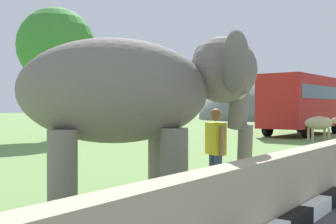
{
  "coord_description": "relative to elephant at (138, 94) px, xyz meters",
  "views": [
    {
      "loc": [
        -1.85,
        1.93,
        1.68
      ],
      "look_at": [
        3.59,
        6.04,
        1.6
      ],
      "focal_mm": 44.31,
      "sensor_mm": 36.0,
      "label": 1
    }
  ],
  "objects": [
    {
      "name": "cow_near",
      "position": [
        15.66,
        1.84,
        -1.03
      ],
      "size": [
        1.73,
        1.52,
        1.23
      ],
      "color": "tan",
      "rests_on": "ground_plane"
    },
    {
      "name": "elephant",
      "position": [
        0.0,
        0.0,
        0.0
      ],
      "size": [
        3.92,
        3.69,
        2.91
      ],
      "color": "slate",
      "rests_on": "ground_plane"
    },
    {
      "name": "hill_east",
      "position": [
        51.72,
        18.74,
        -1.9
      ],
      "size": [
        26.15,
        20.92,
        12.55
      ],
      "color": "slate",
      "rests_on": "ground_plane"
    },
    {
      "name": "barrier_parapet",
      "position": [
        -1.28,
        -2.18,
        -1.4
      ],
      "size": [
        28.0,
        0.36,
        1.0
      ],
      "primitive_type": "cube",
      "color": "tan",
      "rests_on": "ground_plane"
    },
    {
      "name": "person_handler",
      "position": [
        1.41,
        -0.63,
        -0.97
      ],
      "size": [
        0.42,
        0.59,
        1.66
      ],
      "color": "navy",
      "rests_on": "ground_plane"
    },
    {
      "name": "bus_red",
      "position": [
        19.81,
        4.07,
        0.18
      ],
      "size": [
        7.98,
        2.75,
        3.5
      ],
      "color": "#B21E1E",
      "rests_on": "ground_plane"
    },
    {
      "name": "tree_distant",
      "position": [
        8.47,
        13.02,
        2.9
      ],
      "size": [
        3.99,
        3.99,
        6.81
      ],
      "color": "brown",
      "rests_on": "ground_plane"
    }
  ]
}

